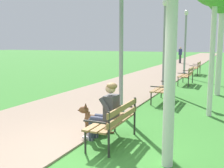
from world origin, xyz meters
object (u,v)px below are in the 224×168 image
person_seated_on_near_bench (107,110)px  lamp_post_far (185,43)px  park_bench_mid (165,87)px  dog_brown (94,123)px  park_bench_furthest (196,67)px  lamp_post_mid (164,45)px  lamp_post_near (121,33)px  park_bench_far (187,74)px  park_bench_near (115,119)px  pedestrian_distant (180,55)px

person_seated_on_near_bench → lamp_post_far: size_ratio=0.32×
person_seated_on_near_bench → park_bench_mid: bearing=87.2°
dog_brown → lamp_post_far: 11.42m
park_bench_furthest → dog_brown: size_ratio=1.93×
person_seated_on_near_bench → lamp_post_mid: bearing=92.9°
park_bench_mid → dog_brown: park_bench_mid is taller
dog_brown → lamp_post_near: (-0.04, 1.69, 2.05)m
park_bench_far → lamp_post_mid: lamp_post_mid is taller
park_bench_near → pedestrian_distant: 22.99m
dog_brown → lamp_post_mid: bearing=88.7°
lamp_post_far → park_bench_furthest: bearing=75.1°
park_bench_furthest → lamp_post_near: 11.50m
lamp_post_near → lamp_post_far: 9.60m
lamp_post_far → lamp_post_mid: bearing=-89.7°
park_bench_furthest → person_seated_on_near_bench: (-0.12, -13.34, 0.17)m
dog_brown → park_bench_far: bearing=85.1°
lamp_post_near → lamp_post_mid: size_ratio=1.17×
person_seated_on_near_bench → pedestrian_distant: (-2.59, 22.77, 0.16)m
pedestrian_distant → lamp_post_far: bearing=-78.7°
park_bench_near → dog_brown: size_ratio=1.93×
park_bench_near → lamp_post_far: 11.76m
lamp_post_far → park_bench_near: bearing=-87.3°
park_bench_far → park_bench_furthest: (-0.15, 4.63, 0.00)m
park_bench_mid → park_bench_furthest: bearing=90.6°
lamp_post_near → pedestrian_distant: (-2.09, 20.77, -1.47)m
dog_brown → lamp_post_near: lamp_post_near is taller
lamp_post_mid → pedestrian_distant: size_ratio=2.31×
lamp_post_far → park_bench_mid: bearing=-85.6°
lamp_post_mid → lamp_post_far: size_ratio=0.97×
dog_brown → park_bench_mid: bearing=80.5°
park_bench_far → lamp_post_mid: size_ratio=0.39×
park_bench_near → dog_brown: 0.80m
park_bench_near → lamp_post_near: (-0.70, 2.05, 1.80)m
dog_brown → person_seated_on_near_bench: bearing=-34.9°
lamp_post_far → pedestrian_distant: 11.46m
park_bench_mid → pedestrian_distant: 18.67m
person_seated_on_near_bench → pedestrian_distant: 22.92m
dog_brown → lamp_post_far: size_ratio=0.20×
park_bench_mid → lamp_post_mid: 2.49m
park_bench_far → pedestrian_distant: (-2.86, 14.06, 0.33)m
park_bench_far → lamp_post_mid: (-0.59, -2.46, 1.46)m
lamp_post_near → lamp_post_mid: (0.18, 4.25, -0.33)m
park_bench_far → lamp_post_far: size_ratio=0.38×
park_bench_near → park_bench_mid: same height
park_bench_far → pedestrian_distant: bearing=101.5°
lamp_post_near → pedestrian_distant: 20.93m
dog_brown → lamp_post_mid: 6.18m
park_bench_furthest → person_seated_on_near_bench: person_seated_on_near_bench is taller
dog_brown → lamp_post_mid: (0.14, 5.94, 1.72)m
park_bench_mid → lamp_post_far: lamp_post_far is taller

